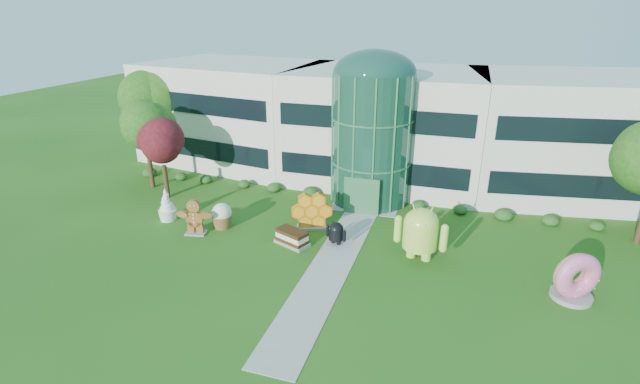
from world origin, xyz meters
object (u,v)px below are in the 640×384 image
(android_black, at_px, (336,232))
(donut, at_px, (576,276))
(android_green, at_px, (421,230))
(gingerbread, at_px, (195,217))

(android_black, height_order, donut, donut)
(android_green, relative_size, donut, 1.42)
(android_green, bearing_deg, donut, -3.72)
(android_black, height_order, gingerbread, gingerbread)
(android_black, distance_m, donut, 13.50)
(android_green, distance_m, android_black, 5.36)
(donut, height_order, gingerbread, donut)
(donut, xyz_separation_m, gingerbread, (-22.71, 0.57, -0.11))
(android_green, relative_size, android_black, 2.18)
(android_green, xyz_separation_m, android_black, (-5.26, 0.20, -1.03))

